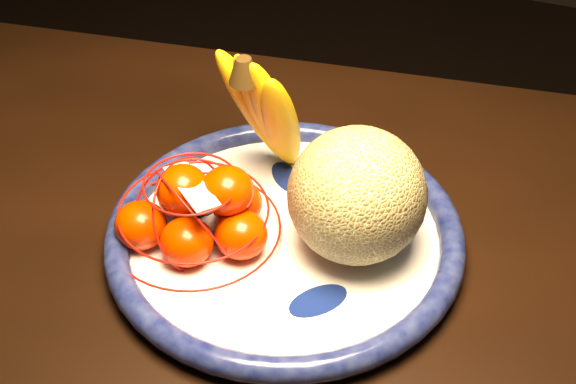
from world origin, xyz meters
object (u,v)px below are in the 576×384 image
(banana_bunch, at_px, (269,109))
(mandarin_bag, at_px, (199,212))
(fruit_bowl, at_px, (285,236))
(cantaloupe, at_px, (357,195))
(dining_table, at_px, (300,364))

(banana_bunch, height_order, mandarin_bag, banana_bunch)
(mandarin_bag, bearing_deg, fruit_bowl, 21.11)
(cantaloupe, bearing_deg, mandarin_bag, -164.11)
(cantaloupe, xyz_separation_m, mandarin_bag, (-0.16, -0.05, -0.04))
(fruit_bowl, height_order, cantaloupe, cantaloupe)
(mandarin_bag, bearing_deg, cantaloupe, 15.89)
(dining_table, xyz_separation_m, cantaloupe, (0.02, 0.10, 0.17))
(dining_table, height_order, mandarin_bag, mandarin_bag)
(fruit_bowl, xyz_separation_m, banana_bunch, (-0.05, 0.09, 0.10))
(fruit_bowl, bearing_deg, banana_bunch, 120.17)
(fruit_bowl, height_order, mandarin_bag, mandarin_bag)
(fruit_bowl, bearing_deg, cantaloupe, 9.56)
(dining_table, height_order, cantaloupe, cantaloupe)
(banana_bunch, bearing_deg, cantaloupe, -7.47)
(dining_table, relative_size, banana_bunch, 8.68)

